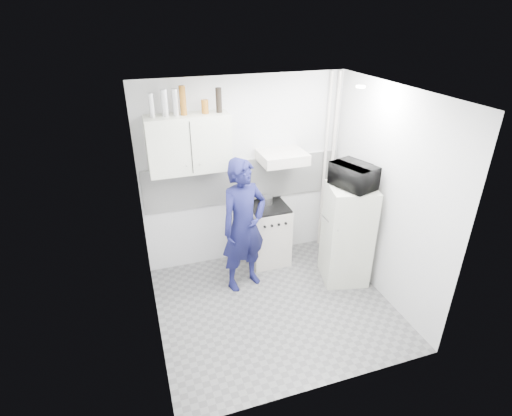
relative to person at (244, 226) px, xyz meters
name	(u,v)px	position (x,y,z in m)	size (l,w,h in m)	color
floor	(275,306)	(0.22, -0.57, -0.88)	(2.80, 2.80, 0.00)	slate
ceiling	(281,93)	(0.22, -0.57, 1.72)	(2.80, 2.80, 0.00)	white
wall_back	(244,173)	(0.22, 0.68, 0.42)	(2.80, 2.80, 0.00)	silver
wall_left	(147,234)	(-1.18, -0.57, 0.42)	(2.60, 2.60, 0.00)	silver
wall_right	(386,197)	(1.62, -0.57, 0.42)	(2.60, 2.60, 0.00)	silver
person	(244,226)	(0.00, 0.00, 0.00)	(0.64, 0.42, 1.76)	#131542
stove	(268,234)	(0.49, 0.43, -0.46)	(0.53, 0.53, 0.85)	beige
fridge	(347,234)	(1.32, -0.29, -0.21)	(0.56, 0.56, 1.35)	silver
stove_top	(268,207)	(0.49, 0.43, -0.01)	(0.51, 0.51, 0.03)	black
saucepan	(266,200)	(0.48, 0.51, 0.05)	(0.18, 0.18, 0.10)	silver
microwave	(354,176)	(1.32, -0.29, 0.62)	(0.36, 0.53, 0.29)	black
bottle_a	(152,105)	(-0.91, 0.51, 1.45)	(0.06, 0.06, 0.27)	silver
bottle_b	(165,103)	(-0.77, 0.51, 1.47)	(0.08, 0.08, 0.31)	silver
bottle_c	(175,102)	(-0.64, 0.51, 1.47)	(0.07, 0.07, 0.30)	silver
bottle_d	(183,101)	(-0.56, 0.51, 1.49)	(0.08, 0.08, 0.34)	brown
canister_b	(205,107)	(-0.31, 0.51, 1.40)	(0.09, 0.09, 0.16)	brown
bottle_e	(219,100)	(-0.13, 0.51, 1.46)	(0.07, 0.07, 0.29)	black
upper_cabinet	(189,144)	(-0.53, 0.51, 0.97)	(1.00, 0.35, 0.70)	silver
range_hood	(282,157)	(0.67, 0.43, 0.69)	(0.60, 0.50, 0.14)	beige
backsplash	(245,181)	(0.22, 0.67, 0.32)	(2.74, 0.03, 0.60)	white
pipe_a	(332,165)	(1.52, 0.60, 0.42)	(0.05, 0.05, 2.60)	beige
pipe_b	(325,166)	(1.40, 0.60, 0.42)	(0.04, 0.04, 2.60)	beige
ceiling_spot_fixture	(361,87)	(1.22, -0.37, 1.69)	(0.10, 0.10, 0.02)	white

